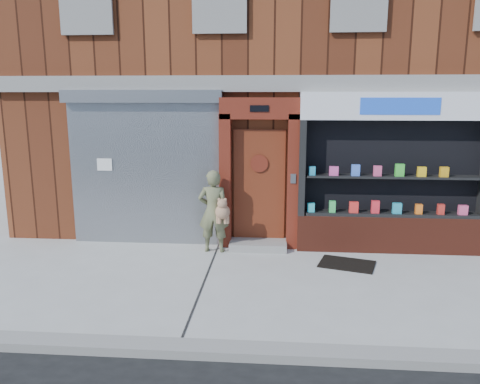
# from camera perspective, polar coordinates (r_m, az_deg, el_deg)

# --- Properties ---
(ground) EXTENTS (80.00, 80.00, 0.00)m
(ground) POSITION_cam_1_polar(r_m,az_deg,el_deg) (7.61, 7.45, -11.11)
(ground) COLOR #9E9E99
(ground) RESTS_ON ground
(curb) EXTENTS (60.00, 0.30, 0.12)m
(curb) POSITION_cam_1_polar(r_m,az_deg,el_deg) (5.67, 8.57, -19.00)
(curb) COLOR gray
(curb) RESTS_ON ground
(building) EXTENTS (12.00, 8.16, 8.00)m
(building) POSITION_cam_1_polar(r_m,az_deg,el_deg) (13.05, 6.61, 16.31)
(building) COLOR #4C2011
(building) RESTS_ON ground
(shutter_bay) EXTENTS (3.10, 0.30, 3.04)m
(shutter_bay) POSITION_cam_1_polar(r_m,az_deg,el_deg) (9.38, -11.53, 4.01)
(shutter_bay) COLOR gray
(shutter_bay) RESTS_ON ground
(red_door_bay) EXTENTS (1.52, 0.58, 2.90)m
(red_door_bay) POSITION_cam_1_polar(r_m,az_deg,el_deg) (9.00, 2.34, 2.23)
(red_door_bay) COLOR #5C1B0F
(red_door_bay) RESTS_ON ground
(pharmacy_bay) EXTENTS (3.50, 0.41, 3.00)m
(pharmacy_bay) POSITION_cam_1_polar(r_m,az_deg,el_deg) (9.22, 18.03, 1.35)
(pharmacy_bay) COLOR maroon
(pharmacy_bay) RESTS_ON ground
(woman) EXTENTS (0.62, 0.46, 1.58)m
(woman) POSITION_cam_1_polar(r_m,az_deg,el_deg) (8.84, -3.17, -2.35)
(woman) COLOR #616542
(woman) RESTS_ON ground
(doormat) EXTENTS (1.09, 0.90, 0.02)m
(doormat) POSITION_cam_1_polar(r_m,az_deg,el_deg) (8.58, 12.91, -8.55)
(doormat) COLOR black
(doormat) RESTS_ON ground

